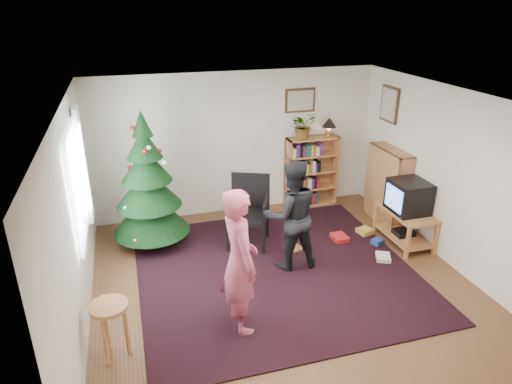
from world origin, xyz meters
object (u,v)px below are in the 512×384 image
object	(u,v)px
bookshelf_back	(311,171)
christmas_tree	(148,191)
bookshelf_right	(388,185)
person_standing	(240,262)
stool	(110,317)
crt_tv	(409,196)
potted_plant	(303,125)
armchair	(246,207)
table_lamp	(329,124)
picture_back	(300,100)
picture_right	(390,104)
person_by_chair	(291,216)
tv_stand	(405,224)

from	to	relation	value
bookshelf_back	christmas_tree	bearing A→B (deg)	-166.52
bookshelf_right	person_standing	xyz separation A→B (m)	(-3.11, -2.00, 0.21)
christmas_tree	stool	size ratio (longest dim) A/B	3.20
crt_tv	potted_plant	xyz separation A→B (m)	(-1.05, 1.80, 0.74)
armchair	table_lamp	distance (m)	2.31
picture_back	armchair	size ratio (longest dim) A/B	0.50
picture_right	person_by_chair	xyz separation A→B (m)	(-2.23, -1.35, -1.14)
picture_back	stool	world-z (taller)	picture_back
picture_right	stool	distance (m)	5.51
christmas_tree	bookshelf_right	bearing A→B (deg)	-4.50
crt_tv	potted_plant	distance (m)	2.21
christmas_tree	person_by_chair	distance (m)	2.23
picture_back	person_standing	bearing A→B (deg)	-121.26
picture_back	tv_stand	bearing A→B (deg)	-61.03
picture_right	stool	xyz separation A→B (m)	(-4.68, -2.54, -1.43)
crt_tv	armchair	world-z (taller)	armchair
bookshelf_back	stool	size ratio (longest dim) A/B	1.94
picture_right	potted_plant	world-z (taller)	picture_right
picture_right	christmas_tree	distance (m)	4.22
stool	person_by_chair	size ratio (longest dim) A/B	0.42
bookshelf_right	stool	xyz separation A→B (m)	(-4.54, -2.11, -0.15)
christmas_tree	bookshelf_back	xyz separation A→B (m)	(2.98, 0.71, -0.23)
potted_plant	table_lamp	size ratio (longest dim) A/B	1.38
person_standing	bookshelf_back	bearing A→B (deg)	-41.07
crt_tv	person_standing	bearing A→B (deg)	-157.62
tv_stand	stool	distance (m)	4.62
picture_right	potted_plant	distance (m)	1.49
christmas_tree	tv_stand	world-z (taller)	christmas_tree
crt_tv	person_by_chair	world-z (taller)	person_by_chair
picture_back	person_standing	xyz separation A→B (m)	(-1.92, -3.16, -1.07)
bookshelf_back	person_by_chair	bearing A→B (deg)	-120.04
picture_back	tv_stand	size ratio (longest dim) A/B	0.56
tv_stand	picture_back	bearing A→B (deg)	118.97
bookshelf_right	stool	size ratio (longest dim) A/B	1.94
christmas_tree	stool	xyz separation A→B (m)	(-0.59, -2.42, -0.37)
picture_right	christmas_tree	size ratio (longest dim) A/B	0.28
picture_back	bookshelf_right	world-z (taller)	picture_back
crt_tv	table_lamp	world-z (taller)	table_lamp
bookshelf_right	crt_tv	distance (m)	0.79
picture_back	person_standing	size ratio (longest dim) A/B	0.31
bookshelf_back	table_lamp	distance (m)	0.92
table_lamp	picture_back	bearing A→B (deg)	165.47
picture_right	potted_plant	xyz separation A→B (m)	(-1.30, 0.59, -0.41)
tv_stand	armchair	xyz separation A→B (m)	(-2.38, 0.75, 0.27)
picture_back	picture_right	bearing A→B (deg)	-28.69
person_by_chair	bookshelf_right	bearing A→B (deg)	-154.64
armchair	person_standing	xyz separation A→B (m)	(-0.61, -1.98, 0.28)
bookshelf_right	potted_plant	xyz separation A→B (m)	(-1.17, 1.02, 0.87)
picture_right	christmas_tree	bearing A→B (deg)	-178.26
person_standing	picture_back	bearing A→B (deg)	-37.07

